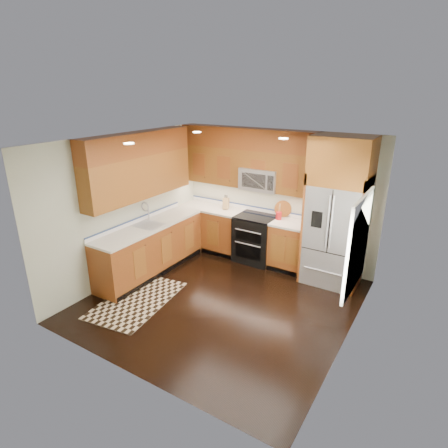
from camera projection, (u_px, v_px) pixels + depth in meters
The scene contains 16 objects.
ground at pixel (222, 301), 6.18m from camera, with size 4.00×4.00×0.00m, color black.
wall_back at pixel (276, 197), 7.32m from camera, with size 4.00×0.02×2.60m, color #B1B5A2.
wall_left at pixel (128, 206), 6.72m from camera, with size 0.02×4.00×2.60m, color #B1B5A2.
wall_right at pixel (355, 257), 4.74m from camera, with size 0.02×4.00×2.60m, color #B1B5A2.
window at pixel (358, 244), 4.87m from camera, with size 0.04×1.10×1.30m.
base_cabinets at pixel (193, 242), 7.35m from camera, with size 2.85×3.00×0.90m.
countertop at pixel (202, 219), 7.21m from camera, with size 2.86×3.01×0.04m.
upper_cabinets at pixel (200, 161), 6.91m from camera, with size 2.85×3.00×1.15m.
range at pixel (256, 239), 7.47m from camera, with size 0.76×0.67×0.95m.
microwave at pixel (260, 179), 7.16m from camera, with size 0.76×0.40×0.42m.
refrigerator at pixel (337, 213), 6.38m from camera, with size 0.98×0.75×2.60m.
sink_faucet at pixel (148, 222), 6.87m from camera, with size 0.54×0.44×0.37m.
rug at pixel (137, 300), 6.19m from camera, with size 0.98×1.63×0.01m, color black.
knife_block at pixel (226, 203), 7.72m from camera, with size 0.15×0.17×0.30m.
utensil_crock at pixel (279, 214), 7.11m from camera, with size 0.12×0.12×0.31m.
cutting_board at pixel (282, 216), 7.29m from camera, with size 0.33×0.33×0.02m, color brown.
Camera 1 is at (2.86, -4.53, 3.33)m, focal length 30.00 mm.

